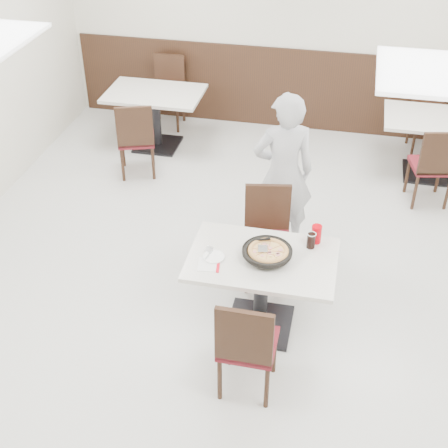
% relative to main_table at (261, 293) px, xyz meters
% --- Properties ---
extents(floor, '(7.00, 7.00, 0.00)m').
position_rel_main_table_xyz_m(floor, '(-0.26, 0.48, -0.38)').
color(floor, '#AEAEAA').
rests_on(floor, ground).
extents(wall_back, '(6.00, 0.04, 2.80)m').
position_rel_main_table_xyz_m(wall_back, '(-0.26, 3.98, 1.02)').
color(wall_back, beige).
rests_on(wall_back, floor).
extents(wainscot_back, '(5.90, 0.03, 1.10)m').
position_rel_main_table_xyz_m(wainscot_back, '(-0.26, 3.96, 0.18)').
color(wainscot_back, black).
rests_on(wainscot_back, floor).
extents(main_table, '(1.20, 0.81, 0.75)m').
position_rel_main_table_xyz_m(main_table, '(0.00, 0.00, 0.00)').
color(main_table, silver).
rests_on(main_table, floor).
extents(chair_near, '(0.42, 0.42, 0.95)m').
position_rel_main_table_xyz_m(chair_near, '(0.01, -0.68, 0.10)').
color(chair_near, black).
rests_on(chair_near, floor).
extents(chair_far, '(0.49, 0.49, 0.95)m').
position_rel_main_table_xyz_m(chair_far, '(-0.05, 0.61, 0.10)').
color(chair_far, black).
rests_on(chair_far, floor).
extents(trivet, '(0.13, 0.13, 0.04)m').
position_rel_main_table_xyz_m(trivet, '(0.02, 0.02, 0.39)').
color(trivet, black).
rests_on(trivet, main_table).
extents(pizza_pan, '(0.36, 0.36, 0.01)m').
position_rel_main_table_xyz_m(pizza_pan, '(0.04, 0.00, 0.42)').
color(pizza_pan, black).
rests_on(pizza_pan, trivet).
extents(pizza, '(0.29, 0.29, 0.02)m').
position_rel_main_table_xyz_m(pizza, '(0.04, -0.00, 0.44)').
color(pizza, tan).
rests_on(pizza, pizza_pan).
extents(pizza_server, '(0.09, 0.11, 0.00)m').
position_rel_main_table_xyz_m(pizza_server, '(-0.00, 0.00, 0.47)').
color(pizza_server, silver).
rests_on(pizza_server, pizza).
extents(napkin, '(0.20, 0.20, 0.00)m').
position_rel_main_table_xyz_m(napkin, '(-0.40, -0.18, 0.38)').
color(napkin, white).
rests_on(napkin, main_table).
extents(side_plate, '(0.18, 0.18, 0.01)m').
position_rel_main_table_xyz_m(side_plate, '(-0.39, -0.08, 0.38)').
color(side_plate, white).
rests_on(side_plate, napkin).
extents(fork, '(0.05, 0.15, 0.00)m').
position_rel_main_table_xyz_m(fork, '(-0.43, -0.08, 0.39)').
color(fork, silver).
rests_on(fork, side_plate).
extents(cola_glass, '(0.07, 0.07, 0.13)m').
position_rel_main_table_xyz_m(cola_glass, '(0.36, 0.23, 0.44)').
color(cola_glass, black).
rests_on(cola_glass, main_table).
extents(red_cup, '(0.09, 0.09, 0.16)m').
position_rel_main_table_xyz_m(red_cup, '(0.40, 0.31, 0.45)').
color(red_cup, '#B9000A').
rests_on(red_cup, main_table).
extents(diner_person, '(0.70, 0.57, 1.66)m').
position_rel_main_table_xyz_m(diner_person, '(-0.00, 1.24, 0.45)').
color(diner_person, silver).
rests_on(diner_person, floor).
extents(bg_table_left, '(1.24, 0.86, 0.75)m').
position_rel_main_table_xyz_m(bg_table_left, '(-1.87, 3.03, 0.00)').
color(bg_table_left, silver).
rests_on(bg_table_left, floor).
extents(bg_chair_left_near, '(0.53, 0.53, 0.95)m').
position_rel_main_table_xyz_m(bg_chair_left_near, '(-1.89, 2.31, 0.10)').
color(bg_chair_left_near, black).
rests_on(bg_chair_left_near, floor).
extents(bg_chair_left_far, '(0.43, 0.43, 0.95)m').
position_rel_main_table_xyz_m(bg_chair_left_far, '(-1.90, 3.63, 0.10)').
color(bg_chair_left_far, black).
rests_on(bg_chair_left_far, floor).
extents(bg_table_right, '(1.21, 0.81, 0.75)m').
position_rel_main_table_xyz_m(bg_table_right, '(1.55, 3.01, 0.00)').
color(bg_table_right, silver).
rests_on(bg_table_right, floor).
extents(bg_chair_right_near, '(0.50, 0.50, 0.95)m').
position_rel_main_table_xyz_m(bg_chair_right_near, '(1.50, 2.39, 0.10)').
color(bg_chair_right_near, black).
rests_on(bg_chair_right_near, floor).
extents(bg_chair_right_far, '(0.48, 0.48, 0.95)m').
position_rel_main_table_xyz_m(bg_chair_right_far, '(1.54, 3.64, 0.10)').
color(bg_chair_right_far, black).
rests_on(bg_chair_right_far, floor).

